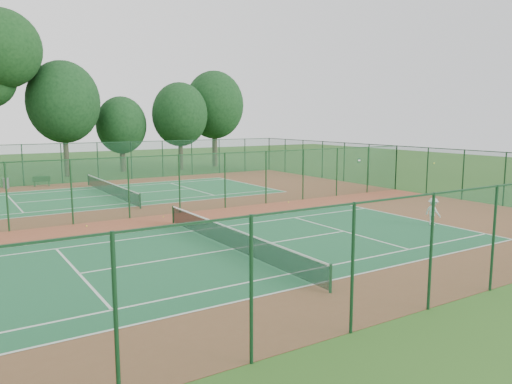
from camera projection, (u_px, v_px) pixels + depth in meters
ground at (156, 216)px, 28.98m from camera, size 120.00×120.00×0.00m
red_pad at (156, 215)px, 28.98m from camera, size 40.00×36.00×0.01m
court_near at (232, 249)px, 21.46m from camera, size 23.77×10.97×0.01m
court_far at (111, 195)px, 36.50m from camera, size 23.77×10.97×0.01m
fence_north at (80, 162)px, 43.76m from camera, size 40.00×0.09×3.50m
fence_south at (394, 259)px, 13.68m from camera, size 40.00×0.09×3.50m
fence_east at (396, 167)px, 39.31m from camera, size 0.09×36.00×3.50m
fence_divider at (155, 186)px, 28.72m from camera, size 40.00×0.09×3.50m
tennis_net_near at (232, 237)px, 21.38m from camera, size 0.10×12.90×0.97m
tennis_net_far at (110, 188)px, 36.42m from camera, size 0.10×12.90×0.97m
player_near at (433, 211)px, 26.23m from camera, size 0.58×0.96×1.44m
trash_bin at (6, 183)px, 40.08m from camera, size 0.60×0.60×0.84m
bench at (42, 181)px, 41.33m from camera, size 1.43×0.74×0.85m
stray_ball_a at (163, 217)px, 28.43m from camera, size 0.06×0.06×0.06m
stray_ball_b at (289, 202)px, 33.38m from camera, size 0.07×0.07×0.07m
stray_ball_c at (87, 226)px, 25.94m from camera, size 0.08×0.08×0.08m
evergreen_row at (71, 175)px, 49.51m from camera, size 39.00×5.00×12.00m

